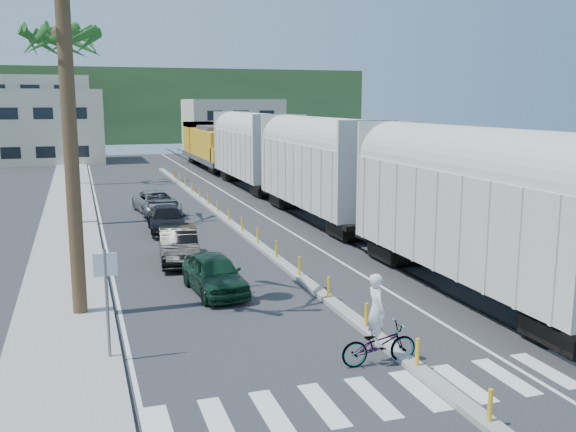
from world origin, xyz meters
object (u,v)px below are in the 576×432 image
object	(u,v)px
car_lead	(214,274)
cyclist	(378,335)
street_sign	(106,289)
car_second	(178,245)

from	to	relation	value
car_lead	cyclist	distance (m)	8.00
cyclist	street_sign	bearing A→B (deg)	71.46
street_sign	cyclist	size ratio (longest dim) A/B	1.24
street_sign	car_second	size ratio (longest dim) A/B	0.67
street_sign	car_lead	world-z (taller)	street_sign
car_second	cyclist	size ratio (longest dim) A/B	1.86
car_lead	cyclist	size ratio (longest dim) A/B	1.73
car_second	cyclist	xyz separation A→B (m)	(3.25, -12.31, 0.06)
car_lead	cyclist	bearing A→B (deg)	-75.00
car_second	cyclist	world-z (taller)	cyclist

